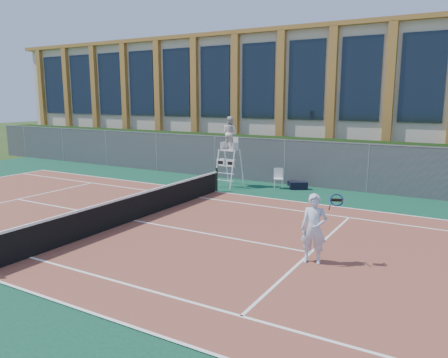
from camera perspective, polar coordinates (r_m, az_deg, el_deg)
The scene contains 12 objects.
ground at distance 15.58m, azimuth -11.70°, elevation -5.43°, with size 120.00×120.00×0.00m, color #233814.
apron at distance 16.30m, azimuth -9.36°, elevation -4.60°, with size 36.00×20.00×0.01m, color #0E3E27.
tennis_court at distance 15.57m, azimuth -11.70°, elevation -5.35°, with size 23.77×10.97×0.02m, color brown.
tennis_net at distance 15.44m, azimuth -11.77°, elevation -3.51°, with size 0.10×11.30×1.10m.
fence at distance 22.53m, azimuth 3.21°, elevation 2.57°, with size 40.00×0.06×2.20m, color #595E60, non-canonical shape.
hedge at distance 23.60m, azimuth 4.53°, elevation 2.92°, with size 40.00×1.40×2.20m, color black.
building at distance 30.75m, azimuth 11.12°, elevation 10.23°, with size 45.00×10.60×8.22m.
umpire_chair at distance 20.89m, azimuth 0.77°, elevation 5.78°, with size 0.95×1.46×3.40m.
plastic_chair at distance 20.80m, azimuth 7.13°, elevation 0.33°, with size 0.58×0.58×0.94m.
sports_bag_near at distance 20.68m, azimuth 9.72°, elevation -0.86°, with size 0.82×0.33×0.35m, color black.
sports_bag_far at distance 21.47m, azimuth 9.14°, elevation -0.57°, with size 0.60×0.26×0.24m, color black.
tennis_player at distance 11.45m, azimuth 11.67°, elevation -6.36°, with size 1.05×0.74×1.82m.
Camera 1 is at (10.06, -11.11, 4.24)m, focal length 35.00 mm.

